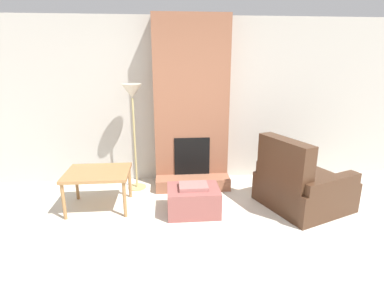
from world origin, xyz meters
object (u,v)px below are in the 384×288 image
(ottoman, at_px, (193,200))
(floor_lamp_left, at_px, (133,102))
(armchair, at_px, (299,187))
(side_table, at_px, (98,176))

(ottoman, relative_size, floor_lamp_left, 0.42)
(ottoman, height_order, floor_lamp_left, floor_lamp_left)
(armchair, height_order, side_table, armchair)
(side_table, relative_size, floor_lamp_left, 0.52)
(side_table, bearing_deg, ottoman, -11.47)
(ottoman, distance_m, floor_lamp_left, 1.68)
(armchair, bearing_deg, floor_lamp_left, 48.83)
(side_table, bearing_deg, floor_lamp_left, 54.00)
(ottoman, relative_size, armchair, 0.52)
(ottoman, xyz_separation_m, floor_lamp_left, (-0.82, 0.87, 1.18))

